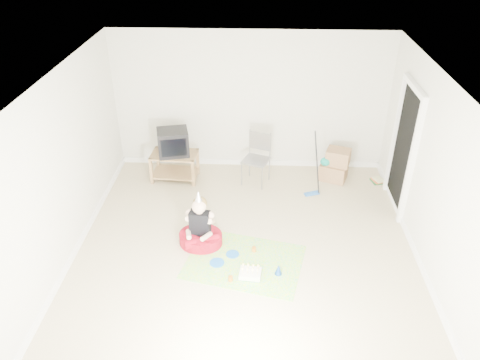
{
  "coord_description": "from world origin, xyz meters",
  "views": [
    {
      "loc": [
        0.16,
        -5.52,
        4.48
      ],
      "look_at": [
        -0.1,
        0.4,
        0.9
      ],
      "focal_mm": 35.0,
      "sensor_mm": 36.0,
      "label": 1
    }
  ],
  "objects_px": {
    "cardboard_boxes": "(335,165)",
    "seated_woman": "(200,232)",
    "crt_tv": "(173,142)",
    "folding_chair": "(256,160)",
    "birthday_cake": "(250,274)",
    "tv_stand": "(175,164)"
  },
  "relations": [
    {
      "from": "tv_stand",
      "to": "birthday_cake",
      "type": "bearing_deg",
      "value": -60.65
    },
    {
      "from": "cardboard_boxes",
      "to": "seated_woman",
      "type": "height_order",
      "value": "seated_woman"
    },
    {
      "from": "tv_stand",
      "to": "birthday_cake",
      "type": "relative_size",
      "value": 2.71
    },
    {
      "from": "cardboard_boxes",
      "to": "seated_woman",
      "type": "relative_size",
      "value": 0.64
    },
    {
      "from": "folding_chair",
      "to": "birthday_cake",
      "type": "height_order",
      "value": "folding_chair"
    },
    {
      "from": "birthday_cake",
      "to": "tv_stand",
      "type": "bearing_deg",
      "value": 119.35
    },
    {
      "from": "tv_stand",
      "to": "cardboard_boxes",
      "type": "height_order",
      "value": "cardboard_boxes"
    },
    {
      "from": "folding_chair",
      "to": "crt_tv",
      "type": "bearing_deg",
      "value": 176.58
    },
    {
      "from": "tv_stand",
      "to": "folding_chair",
      "type": "distance_m",
      "value": 1.5
    },
    {
      "from": "folding_chair",
      "to": "cardboard_boxes",
      "type": "bearing_deg",
      "value": 7.58
    },
    {
      "from": "tv_stand",
      "to": "seated_woman",
      "type": "distance_m",
      "value": 2.02
    },
    {
      "from": "crt_tv",
      "to": "folding_chair",
      "type": "bearing_deg",
      "value": -16.56
    },
    {
      "from": "tv_stand",
      "to": "cardboard_boxes",
      "type": "xyz_separation_m",
      "value": [
        2.93,
        0.1,
        -0.01
      ]
    },
    {
      "from": "seated_woman",
      "to": "crt_tv",
      "type": "bearing_deg",
      "value": 109.97
    },
    {
      "from": "crt_tv",
      "to": "folding_chair",
      "type": "xyz_separation_m",
      "value": [
        1.48,
        -0.09,
        -0.28
      ]
    },
    {
      "from": "tv_stand",
      "to": "seated_woman",
      "type": "bearing_deg",
      "value": -70.03
    },
    {
      "from": "cardboard_boxes",
      "to": "birthday_cake",
      "type": "distance_m",
      "value": 3.08
    },
    {
      "from": "crt_tv",
      "to": "cardboard_boxes",
      "type": "bearing_deg",
      "value": -11.11
    },
    {
      "from": "folding_chair",
      "to": "cardboard_boxes",
      "type": "xyz_separation_m",
      "value": [
        1.45,
        0.19,
        -0.18
      ]
    },
    {
      "from": "folding_chair",
      "to": "tv_stand",
      "type": "bearing_deg",
      "value": 176.58
    },
    {
      "from": "cardboard_boxes",
      "to": "birthday_cake",
      "type": "xyz_separation_m",
      "value": [
        -1.48,
        -2.68,
        -0.25
      ]
    },
    {
      "from": "crt_tv",
      "to": "seated_woman",
      "type": "bearing_deg",
      "value": -83.17
    }
  ]
}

